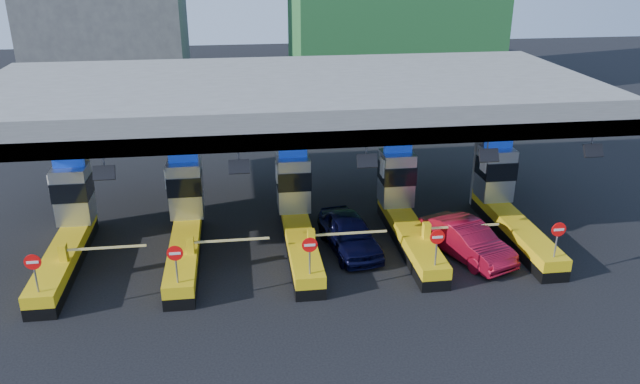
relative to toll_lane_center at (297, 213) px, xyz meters
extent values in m
plane|color=black|center=(0.00, -0.28, -1.40)|extent=(120.00, 120.00, 0.00)
cube|color=slate|center=(0.00, 2.72, 4.85)|extent=(28.00, 12.00, 1.50)
cube|color=#4C4C49|center=(0.00, -2.98, 4.45)|extent=(28.00, 0.60, 0.70)
cube|color=slate|center=(-10.00, 2.72, 1.35)|extent=(1.00, 1.00, 5.50)
cube|color=slate|center=(0.00, 2.72, 1.35)|extent=(1.00, 1.00, 5.50)
cube|color=slate|center=(10.00, 2.72, 1.35)|extent=(1.00, 1.00, 5.50)
cylinder|color=slate|center=(-7.50, -2.98, 3.85)|extent=(0.06, 0.06, 0.50)
cube|color=black|center=(-7.50, -3.18, 3.50)|extent=(0.80, 0.38, 0.54)
cylinder|color=slate|center=(-2.50, -2.98, 3.85)|extent=(0.06, 0.06, 0.50)
cube|color=black|center=(-2.50, -3.18, 3.50)|extent=(0.80, 0.38, 0.54)
cylinder|color=slate|center=(2.50, -2.98, 3.85)|extent=(0.06, 0.06, 0.50)
cube|color=black|center=(2.50, -3.18, 3.50)|extent=(0.80, 0.38, 0.54)
cylinder|color=slate|center=(7.50, -2.98, 3.85)|extent=(0.06, 0.06, 0.50)
cube|color=black|center=(7.50, -3.18, 3.50)|extent=(0.80, 0.38, 0.54)
cylinder|color=slate|center=(12.00, -2.98, 3.85)|extent=(0.06, 0.06, 0.50)
cube|color=black|center=(12.00, -3.18, 3.50)|extent=(0.80, 0.38, 0.54)
cube|color=black|center=(-10.00, -1.28, -1.15)|extent=(1.20, 8.00, 0.50)
cube|color=#E5B70C|center=(-10.00, -1.28, -0.65)|extent=(1.20, 8.00, 0.50)
cube|color=#9EA3A8|center=(-10.00, 1.52, 0.90)|extent=(1.50, 1.50, 2.60)
cube|color=black|center=(-10.00, 1.50, 1.20)|extent=(1.56, 1.56, 0.90)
cube|color=#0C2DBF|center=(-10.00, 1.52, 2.48)|extent=(1.30, 0.35, 0.55)
cube|color=white|center=(-10.80, 1.22, 1.60)|extent=(0.06, 0.70, 0.90)
cylinder|color=slate|center=(-10.00, -4.88, 0.25)|extent=(0.07, 0.07, 1.30)
cylinder|color=red|center=(-10.00, -4.91, 0.85)|extent=(0.60, 0.04, 0.60)
cube|color=white|center=(-10.00, -4.93, 0.85)|extent=(0.42, 0.02, 0.10)
cube|color=#E5B70C|center=(-9.65, -2.48, -0.05)|extent=(0.30, 0.35, 0.70)
cube|color=white|center=(-8.00, -2.48, 0.05)|extent=(3.20, 0.08, 0.08)
cube|color=black|center=(-5.00, -1.28, -1.15)|extent=(1.20, 8.00, 0.50)
cube|color=#E5B70C|center=(-5.00, -1.28, -0.65)|extent=(1.20, 8.00, 0.50)
cube|color=#9EA3A8|center=(-5.00, 1.52, 0.90)|extent=(1.50, 1.50, 2.60)
cube|color=black|center=(-5.00, 1.50, 1.20)|extent=(1.56, 1.56, 0.90)
cube|color=#0C2DBF|center=(-5.00, 1.52, 2.48)|extent=(1.30, 0.35, 0.55)
cube|color=white|center=(-5.80, 1.22, 1.60)|extent=(0.06, 0.70, 0.90)
cylinder|color=slate|center=(-5.00, -4.88, 0.25)|extent=(0.07, 0.07, 1.30)
cylinder|color=red|center=(-5.00, -4.91, 0.85)|extent=(0.60, 0.04, 0.60)
cube|color=white|center=(-5.00, -4.93, 0.85)|extent=(0.42, 0.02, 0.10)
cube|color=#E5B70C|center=(-4.65, -2.48, -0.05)|extent=(0.30, 0.35, 0.70)
cube|color=white|center=(-3.00, -2.48, 0.05)|extent=(3.20, 0.08, 0.08)
cube|color=black|center=(0.00, -1.28, -1.15)|extent=(1.20, 8.00, 0.50)
cube|color=#E5B70C|center=(0.00, -1.28, -0.65)|extent=(1.20, 8.00, 0.50)
cube|color=#9EA3A8|center=(0.00, 1.52, 0.90)|extent=(1.50, 1.50, 2.60)
cube|color=black|center=(0.00, 1.50, 1.20)|extent=(1.56, 1.56, 0.90)
cube|color=#0C2DBF|center=(0.00, 1.52, 2.48)|extent=(1.30, 0.35, 0.55)
cube|color=white|center=(-0.80, 1.22, 1.60)|extent=(0.06, 0.70, 0.90)
cylinder|color=slate|center=(0.00, -4.88, 0.25)|extent=(0.07, 0.07, 1.30)
cylinder|color=red|center=(0.00, -4.91, 0.85)|extent=(0.60, 0.04, 0.60)
cube|color=white|center=(0.00, -4.93, 0.85)|extent=(0.42, 0.02, 0.10)
cube|color=#E5B70C|center=(0.35, -2.48, -0.05)|extent=(0.30, 0.35, 0.70)
cube|color=white|center=(2.00, -2.48, 0.05)|extent=(3.20, 0.08, 0.08)
cube|color=black|center=(5.00, -1.28, -1.15)|extent=(1.20, 8.00, 0.50)
cube|color=#E5B70C|center=(5.00, -1.28, -0.65)|extent=(1.20, 8.00, 0.50)
cube|color=#9EA3A8|center=(5.00, 1.52, 0.90)|extent=(1.50, 1.50, 2.60)
cube|color=black|center=(5.00, 1.50, 1.20)|extent=(1.56, 1.56, 0.90)
cube|color=#0C2DBF|center=(5.00, 1.52, 2.48)|extent=(1.30, 0.35, 0.55)
cube|color=white|center=(4.20, 1.22, 1.60)|extent=(0.06, 0.70, 0.90)
cylinder|color=slate|center=(5.00, -4.88, 0.25)|extent=(0.07, 0.07, 1.30)
cylinder|color=red|center=(5.00, -4.91, 0.85)|extent=(0.60, 0.04, 0.60)
cube|color=white|center=(5.00, -4.93, 0.85)|extent=(0.42, 0.02, 0.10)
cube|color=#E5B70C|center=(5.35, -2.48, -0.05)|extent=(0.30, 0.35, 0.70)
cube|color=white|center=(7.00, -2.48, 0.05)|extent=(3.20, 0.08, 0.08)
cube|color=black|center=(10.00, -1.28, -1.15)|extent=(1.20, 8.00, 0.50)
cube|color=#E5B70C|center=(10.00, -1.28, -0.65)|extent=(1.20, 8.00, 0.50)
cube|color=#9EA3A8|center=(10.00, 1.52, 0.90)|extent=(1.50, 1.50, 2.60)
cube|color=black|center=(10.00, 1.50, 1.20)|extent=(1.56, 1.56, 0.90)
cube|color=#0C2DBF|center=(10.00, 1.52, 2.48)|extent=(1.30, 0.35, 0.55)
cube|color=white|center=(9.20, 1.22, 1.60)|extent=(0.06, 0.70, 0.90)
cylinder|color=slate|center=(10.00, -4.88, 0.25)|extent=(0.07, 0.07, 1.30)
cylinder|color=red|center=(10.00, -4.91, 0.85)|extent=(0.60, 0.04, 0.60)
cube|color=white|center=(10.00, -4.93, 0.85)|extent=(0.42, 0.02, 0.10)
cube|color=#E5B70C|center=(10.35, -2.48, -0.05)|extent=(0.30, 0.35, 0.70)
cube|color=white|center=(12.00, -2.48, 0.05)|extent=(3.20, 0.08, 0.08)
imported|color=black|center=(2.23, -1.19, -0.58)|extent=(2.63, 5.01, 1.63)
imported|color=maroon|center=(7.19, -2.50, -0.61)|extent=(3.32, 5.06, 1.58)
camera|label=1|loc=(-2.47, -25.85, 11.53)|focal=35.00mm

